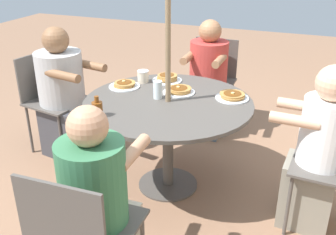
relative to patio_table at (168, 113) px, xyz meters
name	(u,v)px	position (x,y,z in m)	size (l,w,h in m)	color
ground_plane	(168,185)	(0.00, 0.00, -0.63)	(12.00, 12.00, 0.00)	#8C664C
patio_table	(168,113)	(0.00, 0.00, 0.00)	(1.24, 1.24, 0.73)	#4C4742
umbrella_pole	(168,64)	(0.00, 0.00, 0.38)	(0.04, 0.04, 2.02)	#846B4C
diner_north	(317,155)	(0.06, 1.06, -0.10)	(0.34, 0.50, 1.14)	gray
patio_chair_east	(212,76)	(-1.23, -0.01, -0.11)	(0.47, 0.47, 0.88)	#514C47
diner_east	(207,84)	(-1.06, -0.01, -0.12)	(0.51, 0.37, 1.12)	slate
patio_chair_south	(51,95)	(-0.20, -1.22, -0.11)	(0.53, 0.53, 0.88)	#514C47
diner_south	(65,100)	(-0.17, -1.04, -0.11)	(0.46, 0.60, 1.15)	#3D3D42
patio_chair_west	(81,231)	(1.23, 0.04, -0.11)	(0.48, 0.48, 0.88)	#514C47
diner_west	(99,212)	(1.06, 0.03, -0.12)	(0.51, 0.35, 1.12)	beige
pancake_plate_a	(124,85)	(-0.14, -0.43, 0.11)	(0.25, 0.25, 0.05)	white
pancake_plate_b	(232,96)	(-0.22, 0.42, 0.11)	(0.25, 0.25, 0.05)	white
pancake_plate_c	(179,91)	(-0.19, 0.02, 0.11)	(0.25, 0.25, 0.05)	white
pancake_plate_d	(167,78)	(-0.40, -0.17, 0.12)	(0.25, 0.25, 0.07)	white
syrup_bottle	(97,109)	(0.42, -0.34, 0.15)	(0.09, 0.07, 0.14)	brown
coffee_cup	(143,76)	(-0.31, -0.34, 0.14)	(0.09, 0.09, 0.10)	beige
drinking_glass_a	(158,90)	(-0.02, -0.09, 0.16)	(0.07, 0.07, 0.13)	silver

